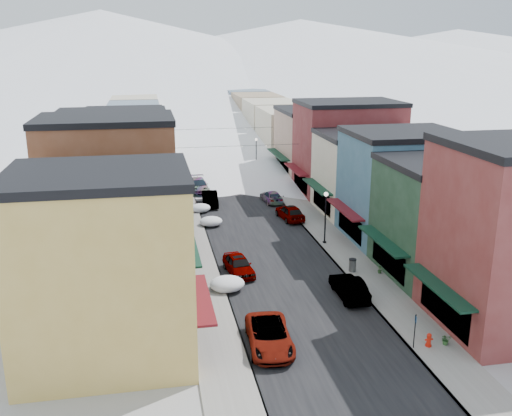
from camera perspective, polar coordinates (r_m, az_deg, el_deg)
name	(u,v)px	position (r m, az deg, el deg)	size (l,w,h in m)	color
ground	(338,367)	(35.05, 8.22, -15.47)	(600.00, 600.00, 0.00)	gray
road	(215,163)	(90.54, -4.09, 4.48)	(10.00, 160.00, 0.01)	black
sidewalk_left	(173,164)	(90.01, -8.27, 4.33)	(3.20, 160.00, 0.15)	gray
sidewalk_right	(256,161)	(91.51, 0.03, 4.70)	(3.20, 160.00, 0.15)	gray
curb_left	(183,164)	(90.09, -7.28, 4.38)	(0.10, 160.00, 0.15)	slate
curb_right	(247,162)	(91.23, -0.93, 4.66)	(0.10, 160.00, 0.15)	slate
bldg_l_yellow	(104,266)	(34.56, -14.96, -5.67)	(11.30, 8.70, 11.50)	gold
bldg_l_cream	(112,236)	(42.87, -14.16, -2.73)	(11.30, 8.20, 9.50)	#B9B395
bldg_l_brick_near	(110,190)	(50.16, -14.40, 1.78)	(12.30, 8.20, 12.50)	brown
bldg_l_grayblue	(121,186)	(58.79, -13.36, 2.17)	(11.30, 9.20, 9.00)	slate
bldg_l_brick_far	(114,159)	(67.41, -13.99, 4.77)	(13.30, 9.20, 11.00)	brown
bldg_l_tan	(126,148)	(77.28, -12.88, 5.87)	(11.30, 11.20, 10.00)	#9B8366
bldg_r_green	(449,218)	(48.37, 18.73, -0.95)	(11.30, 9.20, 9.50)	#1C3A24
bldg_r_blue	(401,186)	(55.94, 14.34, 2.19)	(11.30, 9.20, 10.50)	#36617A
bldg_r_cream	(370,173)	(64.32, 11.36, 3.48)	(12.30, 9.20, 9.00)	beige
bldg_r_brick_far	(348,147)	(72.49, 9.14, 6.02)	(13.30, 9.20, 11.50)	maroon
bldg_r_tan	(317,142)	(81.70, 6.08, 6.55)	(11.30, 11.20, 9.50)	#A37F6B
distant_blocks	(201,119)	(112.46, -5.55, 8.80)	(34.00, 55.00, 8.00)	gray
mountain_ridge	(125,51)	(305.41, -12.99, 15.04)	(670.00, 340.00, 34.00)	silver
overhead_cables	(226,137)	(77.22, -3.06, 7.15)	(16.40, 15.04, 0.04)	black
car_white_suv	(269,336)	(36.30, 1.34, -12.64)	(2.63, 5.71, 1.59)	white
car_silver_sedan	(239,265)	(47.00, -1.75, -5.70)	(1.85, 4.61, 1.57)	gray
car_dark_hatch	(210,199)	(66.71, -4.60, 0.93)	(1.70, 4.87, 1.60)	black
car_silver_wagon	(198,186)	(72.85, -5.80, 2.25)	(2.40, 5.89, 1.71)	#A8AAB0
car_green_sedan	(349,287)	(43.38, 9.29, -7.82)	(1.71, 4.91, 1.62)	black
car_gray_suv	(290,212)	(61.22, 3.42, -0.42)	(1.96, 4.87, 1.66)	gray
car_black_sedan	(272,197)	(67.94, 1.56, 1.15)	(1.90, 4.68, 1.36)	black
car_lane_silver	(206,168)	(83.62, -5.04, 3.99)	(1.73, 4.29, 1.46)	gray
car_lane_white	(214,146)	(101.15, -4.22, 6.17)	(2.60, 5.63, 1.56)	silver
fire_hydrant	(429,340)	(37.83, 16.90, -12.54)	(0.52, 0.39, 0.88)	red
parking_sign	(415,328)	(36.98, 15.61, -11.52)	(0.08, 0.31, 2.26)	black
trash_can	(352,265)	(47.86, 9.62, -5.64)	(0.63, 0.63, 1.06)	slate
streetlamp_near	(326,211)	(53.36, 6.97, -0.30)	(0.41, 0.41, 4.94)	black
streetlamp_far	(256,150)	(84.08, 0.02, 5.82)	(0.40, 0.40, 4.78)	black
planter_near	(446,339)	(38.38, 18.45, -12.37)	(0.61, 0.53, 0.67)	#30612B
planter_far	(380,270)	(47.96, 12.26, -6.06)	(0.33, 0.33, 0.58)	#2E5426
snow_pile_near	(227,284)	(44.12, -2.90, -7.56)	(2.68, 2.85, 1.14)	white
snow_pile_mid	(211,221)	(59.36, -4.52, -1.33)	(2.38, 2.66, 1.01)	white
snow_pile_far	(200,208)	(64.33, -5.58, 0.01)	(2.26, 2.59, 0.96)	white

